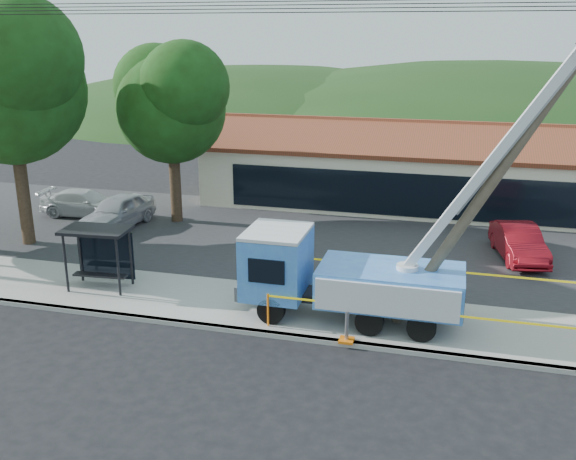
# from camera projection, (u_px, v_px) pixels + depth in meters

# --- Properties ---
(ground) EXTENTS (120.00, 120.00, 0.00)m
(ground) POSITION_uv_depth(u_px,v_px,m) (213.00, 363.00, 18.74)
(ground) COLOR black
(ground) RESTS_ON ground
(curb) EXTENTS (60.00, 0.25, 0.15)m
(curb) POSITION_uv_depth(u_px,v_px,m) (237.00, 330.00, 20.65)
(curb) COLOR gray
(curb) RESTS_ON ground
(sidewalk) EXTENTS (60.00, 4.00, 0.15)m
(sidewalk) POSITION_uv_depth(u_px,v_px,m) (255.00, 307.00, 22.40)
(sidewalk) COLOR gray
(sidewalk) RESTS_ON ground
(parking_lot) EXTENTS (60.00, 12.00, 0.10)m
(parking_lot) POSITION_uv_depth(u_px,v_px,m) (307.00, 239.00, 29.79)
(parking_lot) COLOR #28282B
(parking_lot) RESTS_ON ground
(strip_mall) EXTENTS (22.50, 8.53, 4.67)m
(strip_mall) POSITION_uv_depth(u_px,v_px,m) (411.00, 170.00, 35.62)
(strip_mall) COLOR beige
(strip_mall) RESTS_ON ground
(tree_west_near) EXTENTS (7.56, 6.72, 10.80)m
(tree_west_near) POSITION_uv_depth(u_px,v_px,m) (8.00, 75.00, 26.82)
(tree_west_near) COLOR #332316
(tree_west_near) RESTS_ON ground
(tree_lot) EXTENTS (6.30, 5.60, 8.94)m
(tree_lot) POSITION_uv_depth(u_px,v_px,m) (171.00, 98.00, 30.59)
(tree_lot) COLOR #332316
(tree_lot) RESTS_ON ground
(hill_west) EXTENTS (78.40, 56.00, 28.00)m
(hill_west) POSITION_uv_depth(u_px,v_px,m) (266.00, 115.00, 73.14)
(hill_west) COLOR #193714
(hill_west) RESTS_ON ground
(hill_center) EXTENTS (89.60, 64.00, 32.00)m
(hill_center) POSITION_uv_depth(u_px,v_px,m) (495.00, 123.00, 67.00)
(hill_center) COLOR #193714
(hill_center) RESTS_ON ground
(utility_truck) EXTENTS (10.89, 3.86, 10.30)m
(utility_truck) POSITION_uv_depth(u_px,v_px,m) (347.00, 272.00, 20.92)
(utility_truck) COLOR black
(utility_truck) RESTS_ON ground
(leaning_pole) EXTENTS (5.77, 1.99, 10.21)m
(leaning_pole) POSITION_uv_depth(u_px,v_px,m) (508.00, 160.00, 18.74)
(leaning_pole) COLOR #4D4232
(leaning_pole) RESTS_ON ground
(bus_shelter) EXTENTS (2.51, 1.67, 2.31)m
(bus_shelter) POSITION_uv_depth(u_px,v_px,m) (99.00, 243.00, 23.50)
(bus_shelter) COLOR black
(bus_shelter) RESTS_ON ground
(caution_tape) EXTENTS (10.45, 3.80, 1.10)m
(caution_tape) POSITION_uv_depth(u_px,v_px,m) (436.00, 297.00, 20.98)
(caution_tape) COLOR orange
(caution_tape) RESTS_ON ground
(car_silver) EXTENTS (2.30, 4.76, 1.57)m
(car_silver) POSITION_uv_depth(u_px,v_px,m) (119.00, 229.00, 31.42)
(car_silver) COLOR #A3A5AA
(car_silver) RESTS_ON ground
(car_red) EXTENTS (2.34, 4.55, 1.43)m
(car_red) POSITION_uv_depth(u_px,v_px,m) (517.00, 261.00, 27.09)
(car_red) COLOR maroon
(car_red) RESTS_ON ground
(car_white) EXTENTS (4.70, 2.20, 1.33)m
(car_white) POSITION_uv_depth(u_px,v_px,m) (86.00, 217.00, 33.35)
(car_white) COLOR silver
(car_white) RESTS_ON ground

